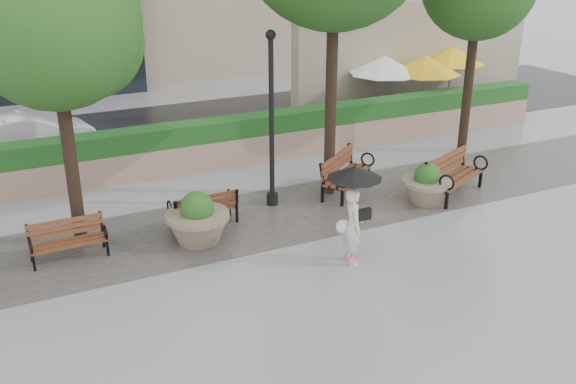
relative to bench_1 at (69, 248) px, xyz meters
name	(u,v)px	position (x,y,z in m)	size (l,w,h in m)	color
ground	(315,277)	(4.20, -2.87, -0.24)	(100.00, 100.00, 0.00)	gray
cobble_strip	(255,219)	(4.20, 0.13, -0.24)	(28.00, 3.20, 0.01)	#383330
hedge_wall	(199,146)	(4.20, 4.13, 0.42)	(24.00, 0.80, 1.35)	tan
cafe_wall	(414,55)	(13.70, 7.13, 1.76)	(10.00, 0.60, 4.00)	tan
cafe_hedge	(437,111)	(13.20, 4.93, 0.21)	(8.00, 0.50, 0.90)	#174617
asphalt_street	(163,131)	(4.20, 8.13, -0.24)	(40.00, 7.00, 0.00)	black
bench_1	(69,248)	(0.00, 0.00, 0.00)	(1.55, 0.64, 0.82)	brown
bench_2	(204,216)	(3.03, 0.36, 0.00)	(1.58, 0.68, 0.83)	brown
bench_3	(346,181)	(7.00, 0.69, 0.06)	(1.97, 1.74, 1.02)	brown
bench_4	(454,184)	(9.39, -0.68, 0.07)	(2.11, 1.51, 1.06)	brown
planter_left	(198,223)	(2.65, -0.39, 0.21)	(1.39, 1.39, 1.17)	#7F6B56
planter_right	(426,187)	(8.45, -0.75, 0.16)	(1.23, 1.23, 1.03)	#7F6B56
lamppost	(272,132)	(4.95, 0.78, 1.64)	(0.28, 0.28, 4.26)	black
tree_0	(60,28)	(0.48, 0.80, 4.31)	(3.51, 3.43, 6.40)	black
patio_umb_white	(385,65)	(11.63, 6.00, 1.75)	(2.50, 2.50, 2.30)	black
patio_umb_yellow_a	(426,65)	(12.94, 5.43, 1.75)	(2.50, 2.50, 2.30)	black
patio_umb_yellow_b	(452,55)	(14.98, 6.54, 1.75)	(2.50, 2.50, 2.30)	black
car_right	(26,135)	(-0.14, 7.36, 0.41)	(1.39, 3.97, 1.31)	silver
pedestrian	(353,205)	(5.19, -2.60, 1.00)	(1.11, 1.11, 2.04)	beige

